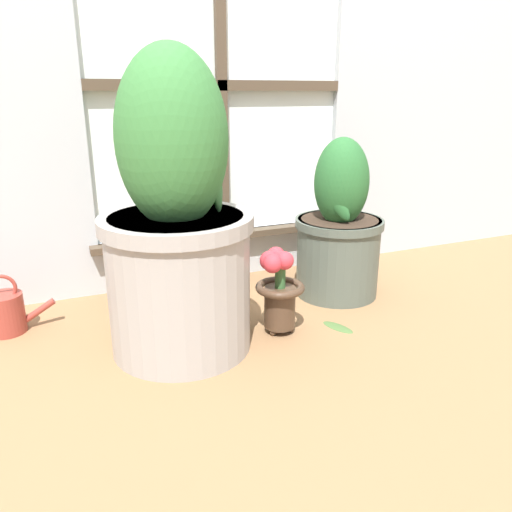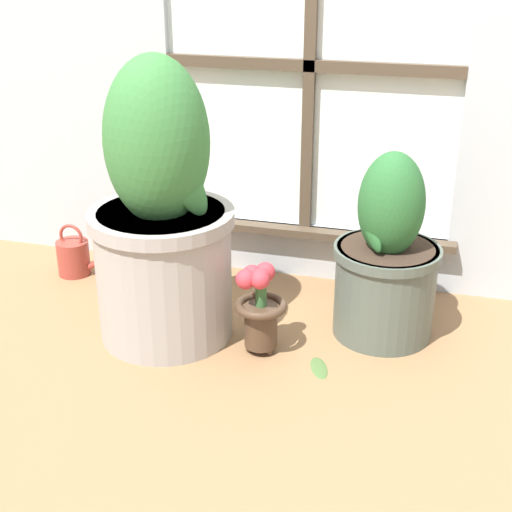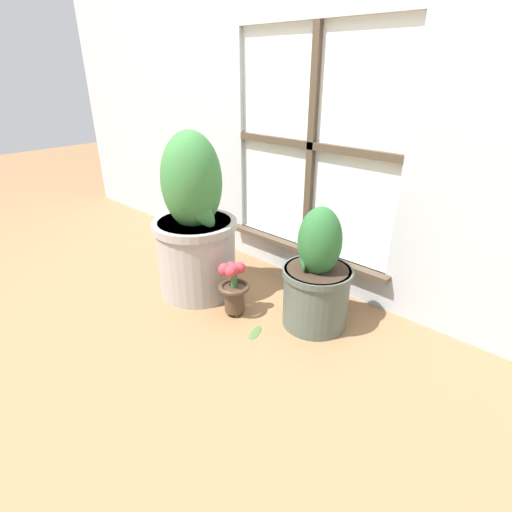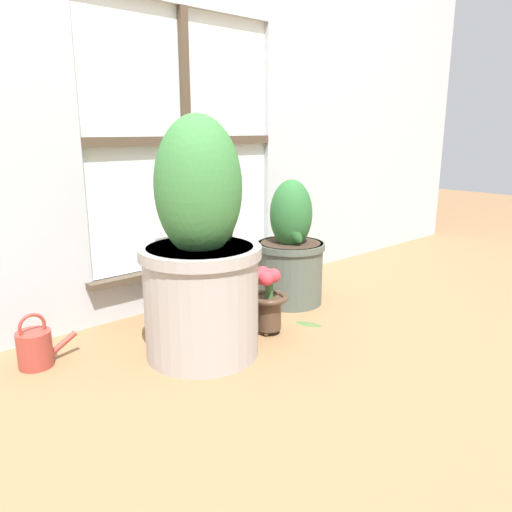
{
  "view_description": "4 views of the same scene",
  "coord_description": "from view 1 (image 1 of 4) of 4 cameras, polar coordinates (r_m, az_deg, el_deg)",
  "views": [
    {
      "loc": [
        -0.61,
        -1.09,
        0.69
      ],
      "look_at": [
        -0.04,
        0.25,
        0.21
      ],
      "focal_mm": 35.0,
      "sensor_mm": 36.0,
      "label": 1
    },
    {
      "loc": [
        0.44,
        -1.54,
        1.06
      ],
      "look_at": [
        -0.05,
        0.22,
        0.25
      ],
      "focal_mm": 50.0,
      "sensor_mm": 36.0,
      "label": 2
    },
    {
      "loc": [
        1.15,
        -0.95,
        1.05
      ],
      "look_at": [
        0.02,
        0.25,
        0.27
      ],
      "focal_mm": 28.0,
      "sensor_mm": 36.0,
      "label": 3
    },
    {
      "loc": [
        -1.25,
        -1.14,
        0.75
      ],
      "look_at": [
        -0.05,
        0.17,
        0.3
      ],
      "focal_mm": 35.0,
      "sensor_mm": 36.0,
      "label": 4
    }
  ],
  "objects": [
    {
      "name": "ground_plane",
      "position": [
        1.42,
        5.57,
        -10.8
      ],
      "size": [
        10.0,
        10.0,
        0.0
      ],
      "primitive_type": "plane",
      "color": "olive"
    },
    {
      "name": "potted_plant_left",
      "position": [
        1.33,
        -9.02,
        3.08
      ],
      "size": [
        0.41,
        0.41,
        0.81
      ],
      "color": "#9E9993",
      "rests_on": "ground_plane"
    },
    {
      "name": "potted_plant_right",
      "position": [
        1.75,
        9.44,
        2.58
      ],
      "size": [
        0.3,
        0.3,
        0.55
      ],
      "color": "#4C564C",
      "rests_on": "ground_plane"
    },
    {
      "name": "flower_vase",
      "position": [
        1.47,
        2.6,
        -3.58
      ],
      "size": [
        0.15,
        0.15,
        0.26
      ],
      "color": "#473323",
      "rests_on": "ground_plane"
    },
    {
      "name": "watering_can",
      "position": [
        1.67,
        -26.68,
        -5.75
      ],
      "size": [
        0.2,
        0.11,
        0.18
      ],
      "color": "#99382D",
      "rests_on": "ground_plane"
    },
    {
      "name": "fallen_leaf",
      "position": [
        1.57,
        9.35,
        -7.93
      ],
      "size": [
        0.08,
        0.12,
        0.01
      ],
      "color": "#476633",
      "rests_on": "ground_plane"
    }
  ]
}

